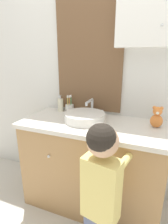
# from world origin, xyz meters

# --- Properties ---
(wall_back) EXTENTS (3.20, 0.18, 2.50)m
(wall_back) POSITION_xyz_m (0.01, 0.62, 1.28)
(wall_back) COLOR silver
(wall_back) RESTS_ON ground_plane
(vanity_counter) EXTENTS (1.20, 0.55, 0.81)m
(vanity_counter) POSITION_xyz_m (0.00, 0.33, 0.41)
(vanity_counter) COLOR #A37A4C
(vanity_counter) RESTS_ON ground_plane
(sink_basin) EXTENTS (0.34, 0.39, 0.16)m
(sink_basin) POSITION_xyz_m (-0.07, 0.34, 0.85)
(sink_basin) COLOR white
(sink_basin) RESTS_ON vanity_counter
(toothbrush_holder) EXTENTS (0.08, 0.08, 0.17)m
(toothbrush_holder) POSITION_xyz_m (-0.31, 0.53, 0.85)
(toothbrush_holder) COLOR silver
(toothbrush_holder) RESTS_ON vanity_counter
(soap_dispenser) EXTENTS (0.06, 0.06, 0.17)m
(soap_dispenser) POSITION_xyz_m (-0.40, 0.52, 0.88)
(soap_dispenser) COLOR beige
(soap_dispenser) RESTS_ON vanity_counter
(child_figure) EXTENTS (0.29, 0.46, 1.00)m
(child_figure) POSITION_xyz_m (0.22, -0.14, 0.60)
(child_figure) COLOR slate
(child_figure) RESTS_ON ground_plane
(teddy_bear) EXTENTS (0.09, 0.08, 0.17)m
(teddy_bear) POSITION_xyz_m (0.49, 0.41, 0.89)
(teddy_bear) COLOR orange
(teddy_bear) RESTS_ON vanity_counter
(drinking_cup) EXTENTS (0.06, 0.06, 0.08)m
(drinking_cup) POSITION_xyz_m (0.13, 0.12, 0.85)
(drinking_cup) COLOR silver
(drinking_cup) RESTS_ON vanity_counter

